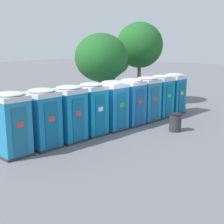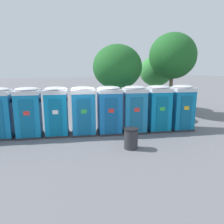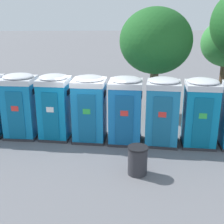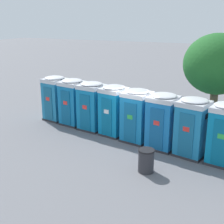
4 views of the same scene
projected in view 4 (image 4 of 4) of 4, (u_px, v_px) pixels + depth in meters
name	position (u px, v px, depth m)	size (l,w,h in m)	color
ground_plane	(138.00, 139.00, 15.18)	(120.00, 120.00, 0.00)	slate
portapotty_0	(55.00, 98.00, 17.80)	(1.34, 1.36, 2.54)	#2D2D33
portapotty_1	(73.00, 102.00, 17.00)	(1.36, 1.35, 2.54)	#2D2D33
portapotty_2	(92.00, 106.00, 16.20)	(1.38, 1.35, 2.54)	#2D2D33
portapotty_3	(114.00, 110.00, 15.45)	(1.36, 1.39, 2.54)	#2D2D33
portapotty_4	(137.00, 115.00, 14.63)	(1.41, 1.38, 2.54)	#2D2D33
portapotty_5	(163.00, 121.00, 13.83)	(1.41, 1.38, 2.54)	#2D2D33
portapotty_6	(192.00, 127.00, 13.07)	(1.46, 1.43, 2.54)	#2D2D33
street_tree_2	(217.00, 65.00, 15.28)	(3.30, 3.30, 5.00)	brown
trash_can	(146.00, 161.00, 11.87)	(0.64, 0.64, 0.91)	#2D2D33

